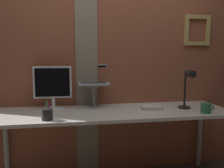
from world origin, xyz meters
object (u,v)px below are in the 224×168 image
pen_cup (47,114)px  coffee_mug (206,108)px  desk_lamp (188,85)px  monitor (53,85)px  laptop (93,78)px

pen_cup → coffee_mug: (1.43, 0.00, -0.00)m
pen_cup → coffee_mug: 1.43m
desk_lamp → monitor: bearing=169.3°
desk_lamp → pen_cup: size_ratio=2.42×
monitor → coffee_mug: size_ratio=3.28×
laptop → pen_cup: laptop is taller
desk_lamp → coffee_mug: 0.28m
laptop → pen_cup: 0.69m
monitor → desk_lamp: size_ratio=1.09×
desk_lamp → coffee_mug: (0.10, -0.16, -0.20)m
laptop → pen_cup: bearing=-131.0°
laptop → coffee_mug: (1.01, -0.48, -0.25)m
desk_lamp → pen_cup: 1.35m
laptop → coffee_mug: laptop is taller
monitor → laptop: (0.41, 0.07, 0.05)m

